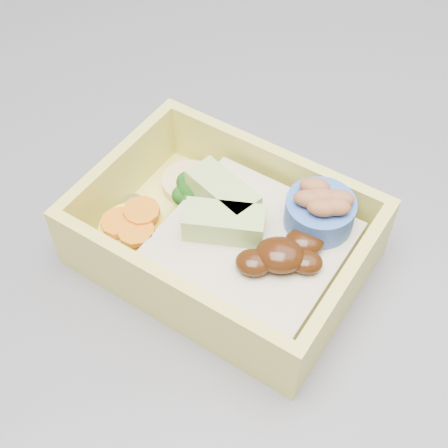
# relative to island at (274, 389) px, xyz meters

# --- Properties ---
(ground) EXTENTS (3.50, 3.50, 0.00)m
(ground) POSITION_rel_island_xyz_m (0.00, 0.10, -0.46)
(ground) COLOR beige
(ground) RESTS_ON ground
(island) EXTENTS (1.24, 0.84, 0.92)m
(island) POSITION_rel_island_xyz_m (0.00, 0.00, 0.00)
(island) COLOR brown
(island) RESTS_ON ground
(bento_box) EXTENTS (0.21, 0.19, 0.06)m
(bento_box) POSITION_rel_island_xyz_m (-0.04, -0.12, 0.48)
(bento_box) COLOR #D5CE57
(bento_box) RESTS_ON island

